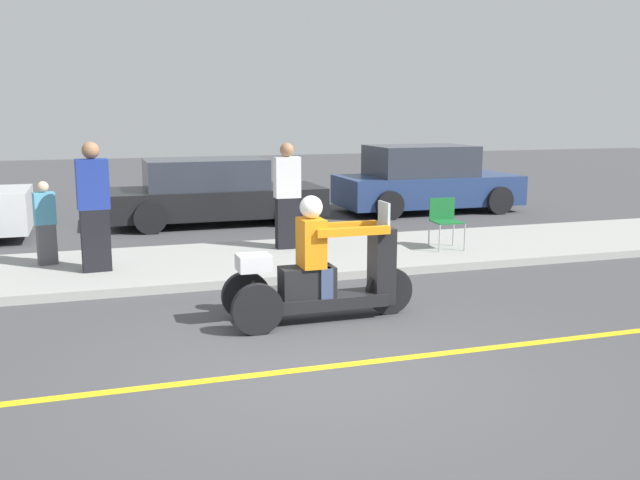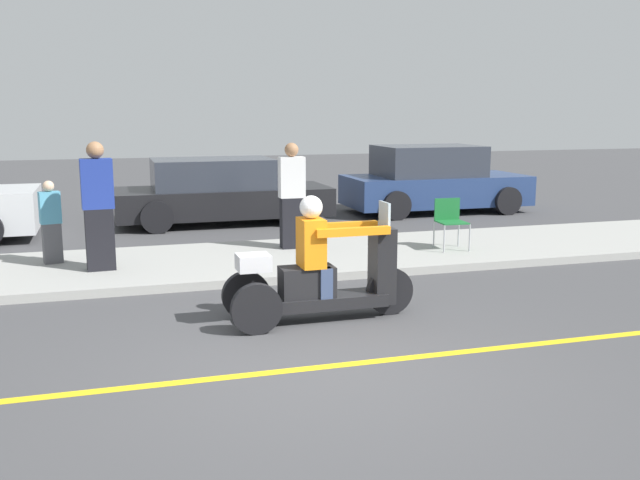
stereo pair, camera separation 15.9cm
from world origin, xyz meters
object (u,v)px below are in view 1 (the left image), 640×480
(motorcycle_trike, at_px, (320,276))
(parked_car_lot_far, at_px, (425,181))
(spectator_near_curb, at_px, (94,209))
(spectator_end_of_line, at_px, (287,198))
(parked_car_lot_left, at_px, (213,193))
(spectator_by_tree, at_px, (46,225))
(folding_chair_set_back, at_px, (445,218))

(motorcycle_trike, bearing_deg, parked_car_lot_far, 56.39)
(spectator_near_curb, height_order, spectator_end_of_line, spectator_near_curb)
(spectator_end_of_line, bearing_deg, parked_car_lot_far, 41.39)
(motorcycle_trike, height_order, spectator_near_curb, spectator_near_curb)
(parked_car_lot_left, bearing_deg, spectator_end_of_line, -80.23)
(spectator_by_tree, height_order, spectator_end_of_line, spectator_end_of_line)
(folding_chair_set_back, distance_m, parked_car_lot_far, 5.06)
(spectator_near_curb, distance_m, spectator_by_tree, 1.00)
(spectator_end_of_line, relative_size, folding_chair_set_back, 2.11)
(spectator_near_curb, height_order, folding_chair_set_back, spectator_near_curb)
(folding_chair_set_back, relative_size, parked_car_lot_left, 0.18)
(motorcycle_trike, bearing_deg, spectator_near_curb, 129.69)
(spectator_near_curb, bearing_deg, parked_car_lot_left, 61.49)
(spectator_near_curb, relative_size, spectator_by_tree, 1.48)
(spectator_end_of_line, bearing_deg, spectator_near_curb, -165.54)
(spectator_by_tree, bearing_deg, parked_car_lot_left, 50.51)
(spectator_by_tree, bearing_deg, parked_car_lot_far, 26.19)
(spectator_by_tree, relative_size, folding_chair_set_back, 1.51)
(spectator_by_tree, relative_size, parked_car_lot_far, 0.29)
(folding_chair_set_back, height_order, parked_car_lot_far, parked_car_lot_far)
(motorcycle_trike, bearing_deg, folding_chair_set_back, 43.15)
(spectator_by_tree, relative_size, parked_car_lot_left, 0.28)
(spectator_by_tree, distance_m, parked_car_lot_left, 4.87)
(motorcycle_trike, height_order, parked_car_lot_left, motorcycle_trike)
(motorcycle_trike, height_order, parked_car_lot_far, parked_car_lot_far)
(spectator_by_tree, xyz_separation_m, parked_car_lot_left, (3.10, 3.76, -0.06))
(spectator_by_tree, xyz_separation_m, parked_car_lot_far, (8.14, 4.01, 0.01))
(motorcycle_trike, distance_m, spectator_near_curb, 3.81)
(spectator_end_of_line, relative_size, parked_car_lot_far, 0.41)
(parked_car_lot_left, height_order, parked_car_lot_far, parked_car_lot_far)
(spectator_near_curb, bearing_deg, spectator_by_tree, 135.88)
(motorcycle_trike, relative_size, parked_car_lot_far, 0.53)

